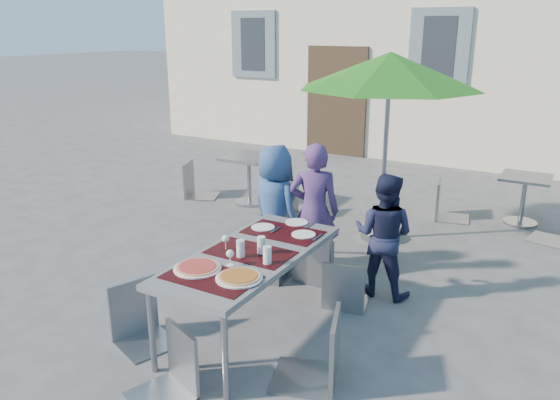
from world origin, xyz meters
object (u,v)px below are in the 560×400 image
Objects in this scene: child_1 at (314,211)px; cafe_table_1 at (524,194)px; chair_2 at (346,256)px; chair_3 at (136,278)px; chair_5 at (168,326)px; chair_0 at (266,228)px; cafe_table_0 at (249,172)px; pizza_near_left at (197,267)px; chair_1 at (319,228)px; dining_table at (251,259)px; pizza_near_right at (239,277)px; patio_umbrella at (390,73)px; child_2 at (384,235)px; child_0 at (275,208)px; bg_chair_l_0 at (194,158)px; bg_chair_l_1 at (448,177)px; bg_chair_r_0 at (284,176)px; chair_4 at (321,307)px.

cafe_table_1 is at bearing -143.17° from child_1.
chair_2 is at bearing -108.89° from cafe_table_1.
chair_5 is (0.70, -0.41, -0.03)m from chair_3.
cafe_table_0 is (-1.57, 2.09, -0.07)m from chair_0.
child_1 is (0.12, 1.80, -0.04)m from pizza_near_left.
chair_1 is (0.24, 1.66, -0.17)m from pizza_near_left.
pizza_near_right is (0.20, -0.47, 0.07)m from dining_table.
pizza_near_left is at bearing -62.66° from cafe_table_0.
chair_3 reaches higher than chair_5.
child_1 reaches higher than cafe_table_1.
chair_1 reaches higher than cafe_table_0.
patio_umbrella is at bearing 69.23° from chair_0.
chair_5 is 5.42m from cafe_table_1.
chair_0 reaches higher than cafe_table_1.
child_2 is at bearing -108.23° from cafe_table_1.
child_2 is at bearing -33.23° from cafe_table_0.
child_0 is 2.09m from patio_umbrella.
patio_umbrella is 3.48m from bg_chair_l_0.
bg_chair_l_1 is (0.19, 3.07, 0.06)m from chair_2.
patio_umbrella is 2.34× the size of bg_chair_r_0.
pizza_near_left is 0.41× the size of chair_2.
chair_2 is at bearing 117.95° from child_1.
dining_table is at bearing -65.67° from bg_chair_r_0.
child_1 is 2.02m from chair_3.
patio_umbrella is 2.63m from cafe_table_1.
cafe_table_1 is (2.19, 2.87, -0.26)m from child_0.
cafe_table_1 is at bearing 72.37° from pizza_near_right.
bg_chair_r_0 is (-1.37, 1.71, -0.03)m from chair_1.
pizza_near_left and pizza_near_right have the same top height.
chair_4 is 1.06× the size of bg_chair_l_1.
patio_umbrella is 2.28× the size of bg_chair_l_1.
pizza_near_right is 1.82m from child_2.
bg_chair_l_0 is at bearing 134.98° from dining_table.
patio_umbrella is at bearing 83.19° from pizza_near_left.
chair_1 is 1.52× the size of cafe_table_1.
chair_0 is (-0.27, 1.46, -0.20)m from pizza_near_left.
chair_2 is (0.97, -0.16, -0.04)m from chair_0.
chair_4 is 1.14× the size of chair_5.
chair_5 is (0.39, -1.96, -0.03)m from chair_0.
bg_chair_r_0 is at bearing 131.54° from chair_2.
chair_0 is 2.61m from cafe_table_0.
chair_3 reaches higher than dining_table.
pizza_near_left is 0.56m from chair_5.
chair_0 reaches higher than pizza_near_right.
dining_table is 1.99× the size of chair_5.
pizza_near_right is 0.65m from chair_4.
cafe_table_1 is 0.67× the size of bg_chair_l_1.
bg_chair_l_1 is at bearing 78.46° from pizza_near_left.
chair_3 is (-0.31, -1.55, 0.00)m from chair_0.
bg_chair_r_0 reaches higher than cafe_table_0.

